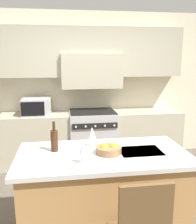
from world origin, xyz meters
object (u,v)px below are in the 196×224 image
(range_stove, at_px, (93,136))
(microwave, at_px, (37,106))
(wine_bottle, at_px, (54,140))
(fruit_bowl, at_px, (109,149))
(wine_glass_near, at_px, (83,148))
(wine_glass_far, at_px, (92,133))

(range_stove, xyz_separation_m, microwave, (-0.97, 0.02, 0.58))
(wine_bottle, xyz_separation_m, fruit_bowl, (0.55, -0.15, -0.08))
(wine_glass_near, relative_size, fruit_bowl, 0.84)
(wine_glass_near, distance_m, fruit_bowl, 0.36)
(wine_glass_far, bearing_deg, wine_glass_near, -106.89)
(range_stove, distance_m, wine_glass_near, 2.27)
(wine_glass_near, height_order, fruit_bowl, wine_glass_near)
(microwave, bearing_deg, wine_bottle, -79.34)
(wine_glass_far, bearing_deg, wine_bottle, -167.01)
(wine_bottle, xyz_separation_m, wine_glass_near, (0.27, -0.35, 0.03))
(microwave, distance_m, wine_glass_far, 1.90)
(wine_glass_near, relative_size, wine_glass_far, 1.00)
(wine_glass_near, distance_m, wine_glass_far, 0.46)
(range_stove, bearing_deg, wine_glass_far, -97.32)
(wine_glass_far, xyz_separation_m, fruit_bowl, (0.14, -0.24, -0.11))
(fruit_bowl, bearing_deg, wine_bottle, 164.88)
(range_stove, bearing_deg, microwave, 178.90)
(wine_glass_near, bearing_deg, wine_bottle, 128.11)
(range_stove, relative_size, microwave, 1.96)
(wine_bottle, bearing_deg, range_stove, 70.95)
(range_stove, relative_size, fruit_bowl, 3.64)
(wine_glass_near, bearing_deg, microwave, 105.80)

